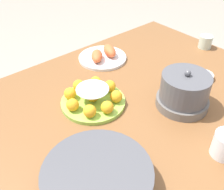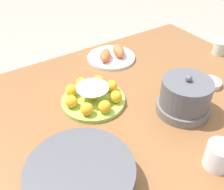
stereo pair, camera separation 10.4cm
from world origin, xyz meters
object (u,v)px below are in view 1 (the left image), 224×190
cake_plate (93,98)px  warming_pot (184,92)px  dining_table (130,118)px  serving_bowl (97,179)px  sauce_bowl (203,76)px  cup_near (205,42)px  seafood_platter (103,56)px

cake_plate → warming_pot: (-0.26, 0.24, 0.04)m
dining_table → serving_bowl: (0.34, 0.22, 0.13)m
sauce_bowl → warming_pot: bearing=14.0°
dining_table → cup_near: cup_near is taller
sauce_bowl → cup_near: cup_near is taller
warming_pot → sauce_bowl: bearing=-166.0°
cake_plate → seafood_platter: (-0.25, -0.25, -0.01)m
seafood_platter → warming_pot: warming_pot is taller
cup_near → warming_pot: bearing=24.5°
warming_pot → seafood_platter: bearing=-88.8°
sauce_bowl → warming_pot: size_ratio=0.47×
cup_near → warming_pot: 0.55m
cup_near → serving_bowl: bearing=17.1°
dining_table → cake_plate: size_ratio=5.41×
warming_pot → dining_table: bearing=-45.8°
serving_bowl → seafood_platter: serving_bowl is taller
serving_bowl → cup_near: 1.03m
sauce_bowl → seafood_platter: 0.49m
seafood_platter → dining_table: bearing=68.9°
cake_plate → seafood_platter: size_ratio=1.07×
cake_plate → sauce_bowl: bearing=159.8°
sauce_bowl → cup_near: size_ratio=1.39×
dining_table → sauce_bowl: size_ratio=14.53×
seafood_platter → warming_pot: size_ratio=1.18×
dining_table → warming_pot: warming_pot is taller
cake_plate → warming_pot: 0.36m
dining_table → seafood_platter: seafood_platter is taller
cake_plate → sauce_bowl: (-0.49, 0.18, -0.02)m
dining_table → cake_plate: cake_plate is taller
warming_pot → cup_near: bearing=-155.5°
cake_plate → serving_bowl: 0.38m
dining_table → cake_plate: (0.12, -0.09, 0.12)m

